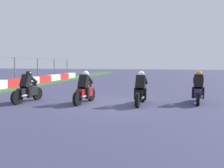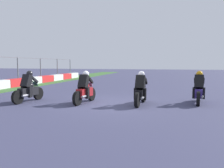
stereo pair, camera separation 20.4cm
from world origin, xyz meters
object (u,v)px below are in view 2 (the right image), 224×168
object	(u,v)px
rider_lane_a	(199,90)
rider_lane_d	(28,89)
rider_lane_b	(141,91)
rider_lane_c	(85,90)

from	to	relation	value
rider_lane_a	rider_lane_d	world-z (taller)	same
rider_lane_a	rider_lane_b	world-z (taller)	same
rider_lane_b	rider_lane_d	world-z (taller)	same
rider_lane_a	rider_lane_d	xyz separation A→B (m)	(-1.58, 7.93, 0.00)
rider_lane_c	rider_lane_d	xyz separation A→B (m)	(-0.36, 2.76, 0.00)
rider_lane_a	rider_lane_c	size ratio (longest dim) A/B	1.00
rider_lane_b	rider_lane_c	bearing A→B (deg)	99.84
rider_lane_b	rider_lane_d	bearing A→B (deg)	100.98
rider_lane_c	rider_lane_d	distance (m)	2.79
rider_lane_a	rider_lane_d	bearing A→B (deg)	109.26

